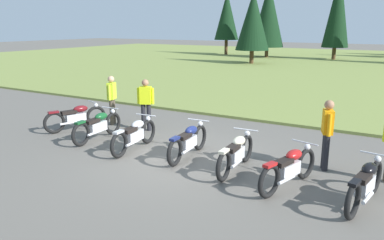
# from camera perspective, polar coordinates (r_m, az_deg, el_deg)

# --- Properties ---
(ground_plane) EXTENTS (140.00, 140.00, 0.00)m
(ground_plane) POSITION_cam_1_polar(r_m,az_deg,el_deg) (9.87, -1.79, -5.80)
(ground_plane) COLOR #605B54
(grass_moorland) EXTENTS (80.00, 44.00, 0.10)m
(grass_moorland) POSITION_cam_1_polar(r_m,az_deg,el_deg) (35.00, 22.50, 7.47)
(grass_moorland) COLOR olive
(grass_moorland) RESTS_ON ground
(forest_treeline) EXTENTS (37.86, 20.11, 8.45)m
(forest_treeline) POSITION_cam_1_polar(r_m,az_deg,el_deg) (41.12, 26.33, 13.56)
(forest_treeline) COLOR #47331E
(forest_treeline) RESTS_ON ground
(motorcycle_maroon) EXTENTS (0.93, 2.00, 0.88)m
(motorcycle_maroon) POSITION_cam_1_polar(r_m,az_deg,el_deg) (13.01, -16.83, 0.47)
(motorcycle_maroon) COLOR black
(motorcycle_maroon) RESTS_ON ground
(motorcycle_british_green) EXTENTS (0.62, 2.10, 0.88)m
(motorcycle_british_green) POSITION_cam_1_polar(r_m,az_deg,el_deg) (11.71, -13.81, -0.80)
(motorcycle_british_green) COLOR black
(motorcycle_british_green) RESTS_ON ground
(motorcycle_silver) EXTENTS (0.62, 2.10, 0.88)m
(motorcycle_silver) POSITION_cam_1_polar(r_m,az_deg,el_deg) (10.55, -8.52, -2.15)
(motorcycle_silver) COLOR black
(motorcycle_silver) RESTS_ON ground
(motorcycle_navy) EXTENTS (0.62, 2.10, 0.88)m
(motorcycle_navy) POSITION_cam_1_polar(r_m,az_deg,el_deg) (9.86, -0.54, -3.13)
(motorcycle_navy) COLOR black
(motorcycle_navy) RESTS_ON ground
(motorcycle_cream) EXTENTS (0.62, 2.10, 0.88)m
(motorcycle_cream) POSITION_cam_1_polar(r_m,az_deg,el_deg) (9.01, 6.58, -4.88)
(motorcycle_cream) COLOR black
(motorcycle_cream) RESTS_ON ground
(motorcycle_red) EXTENTS (0.77, 2.06, 0.88)m
(motorcycle_red) POSITION_cam_1_polar(r_m,az_deg,el_deg) (8.31, 14.23, -6.89)
(motorcycle_red) COLOR black
(motorcycle_red) RESTS_ON ground
(motorcycle_black) EXTENTS (0.62, 2.09, 0.88)m
(motorcycle_black) POSITION_cam_1_polar(r_m,az_deg,el_deg) (7.99, 24.38, -8.58)
(motorcycle_black) COLOR black
(motorcycle_black) RESTS_ON ground
(rider_in_hivis_vest) EXTENTS (0.34, 0.52, 1.67)m
(rider_in_hivis_vest) POSITION_cam_1_polar(r_m,az_deg,el_deg) (13.37, -11.81, 3.35)
(rider_in_hivis_vest) COLOR #4C4233
(rider_in_hivis_vest) RESTS_ON ground
(rider_near_row_end) EXTENTS (0.51, 0.35, 1.67)m
(rider_near_row_end) POSITION_cam_1_polar(r_m,az_deg,el_deg) (12.36, -6.89, 2.70)
(rider_near_row_end) COLOR black
(rider_near_row_end) RESTS_ON ground
(rider_checking_bike) EXTENTS (0.33, 0.52, 1.67)m
(rider_checking_bike) POSITION_cam_1_polar(r_m,az_deg,el_deg) (9.43, 19.43, -1.51)
(rider_checking_bike) COLOR black
(rider_checking_bike) RESTS_ON ground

